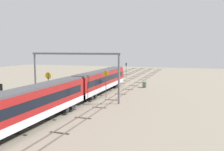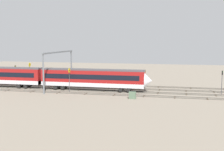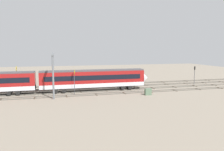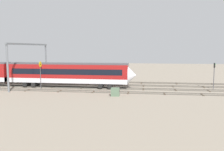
{
  "view_description": "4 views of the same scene",
  "coord_description": "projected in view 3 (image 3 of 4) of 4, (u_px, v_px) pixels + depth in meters",
  "views": [
    {
      "loc": [
        -51.39,
        -20.02,
        9.38
      ],
      "look_at": [
        5.15,
        -1.75,
        2.97
      ],
      "focal_mm": 38.65,
      "sensor_mm": 36.0,
      "label": 1
    },
    {
      "loc": [
        16.5,
        -66.94,
        11.58
      ],
      "look_at": [
        0.88,
        1.31,
        3.19
      ],
      "focal_mm": 47.88,
      "sensor_mm": 36.0,
      "label": 2
    },
    {
      "loc": [
        -11.58,
        -52.03,
        9.78
      ],
      "look_at": [
        1.57,
        -1.87,
        3.47
      ],
      "focal_mm": 35.24,
      "sensor_mm": 36.0,
      "label": 3
    },
    {
      "loc": [
        12.45,
        -48.68,
        7.9
      ],
      "look_at": [
        5.59,
        0.27,
        2.29
      ],
      "focal_mm": 39.14,
      "sensor_mm": 36.0,
      "label": 4
    }
  ],
  "objects": [
    {
      "name": "track_with_train",
      "position": [
        106.0,
        90.0,
        52.03
      ],
      "size": [
        137.9,
        2.4,
        0.16
      ],
      "color": "#59544C",
      "rests_on": "ground"
    },
    {
      "name": "track_middle",
      "position": [
        102.0,
        87.0,
        56.07
      ],
      "size": [
        137.9,
        2.4,
        0.16
      ],
      "color": "#59544C",
      "rests_on": "ground"
    },
    {
      "name": "overhead_gantry",
      "position": [
        53.0,
        63.0,
        50.19
      ],
      "size": [
        0.4,
        17.45,
        8.82
      ],
      "color": "slate",
      "rests_on": "ground"
    },
    {
      "name": "track_near_foreground",
      "position": [
        110.0,
        94.0,
        47.99
      ],
      "size": [
        137.9,
        2.4,
        0.16
      ],
      "color": "#59544C",
      "rests_on": "ground"
    },
    {
      "name": "speed_sign_far_trackside",
      "position": [
        137.0,
        75.0,
        56.19
      ],
      "size": [
        0.14,
        0.88,
        4.79
      ],
      "color": "#4C4C51",
      "rests_on": "ground"
    },
    {
      "name": "track_second_far",
      "position": [
        99.0,
        84.0,
        60.11
      ],
      "size": [
        137.9,
        2.4,
        0.16
      ],
      "color": "#59544C",
      "rests_on": "ground"
    },
    {
      "name": "ground_plane",
      "position": [
        104.0,
        89.0,
        54.06
      ],
      "size": [
        153.9,
        153.9,
        0.0
      ],
      "primitive_type": "plane",
      "color": "gray"
    },
    {
      "name": "signal_light_trackside_approach",
      "position": [
        195.0,
        73.0,
        59.91
      ],
      "size": [
        0.31,
        0.32,
        5.04
      ],
      "color": "#4C4C51",
      "rests_on": "ground"
    },
    {
      "name": "speed_sign_mid_trackside",
      "position": [
        17.0,
        75.0,
        48.92
      ],
      "size": [
        0.14,
        1.02,
        5.95
      ],
      "color": "#4C4C51",
      "rests_on": "ground"
    },
    {
      "name": "speed_sign_near_foreground",
      "position": [
        74.0,
        78.0,
        47.28
      ],
      "size": [
        0.14,
        1.07,
        5.33
      ],
      "color": "#4C4C51",
      "rests_on": "ground"
    },
    {
      "name": "relay_cabinet",
      "position": [
        148.0,
        92.0,
        46.73
      ],
      "size": [
        1.39,
        0.81,
        1.4
      ],
      "color": "#597259",
      "rests_on": "ground"
    }
  ]
}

